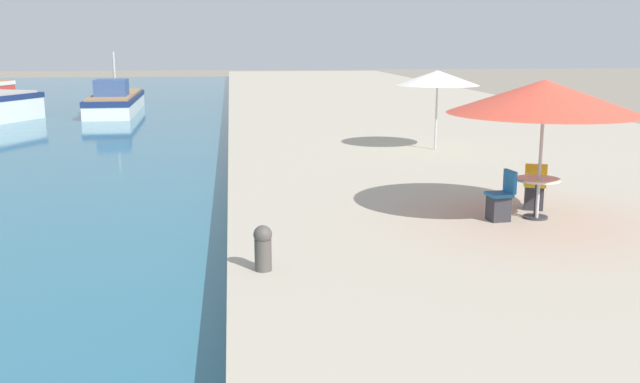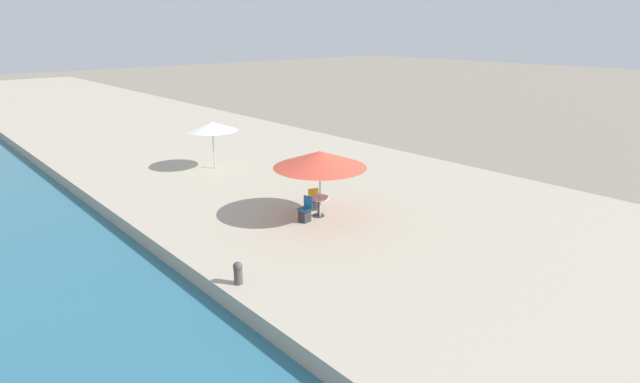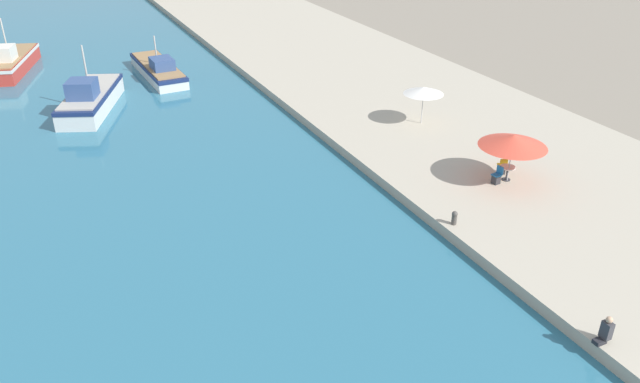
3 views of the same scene
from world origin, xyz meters
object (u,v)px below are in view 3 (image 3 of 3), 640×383
at_px(fishing_boat_near, 90,98).
at_px(fishing_boat_mid, 158,69).
at_px(cafe_umbrella_pink, 513,141).
at_px(cafe_table, 507,170).
at_px(fishing_boat_far, 10,62).
at_px(cafe_chair_left, 502,168).
at_px(cafe_chair_right, 497,178).
at_px(cafe_umbrella_white, 424,90).
at_px(person_at_quay, 605,331).
at_px(mooring_bollard, 454,217).

height_order(fishing_boat_near, fishing_boat_mid, fishing_boat_near).
relative_size(fishing_boat_mid, cafe_umbrella_pink, 2.65).
distance_m(fishing_boat_mid, cafe_table, 29.17).
distance_m(fishing_boat_far, cafe_table, 39.76).
bearing_deg(fishing_boat_mid, cafe_chair_left, -67.84).
bearing_deg(fishing_boat_far, cafe_table, -39.10).
height_order(cafe_table, cafe_chair_right, cafe_chair_right).
relative_size(cafe_umbrella_white, cafe_table, 3.08).
bearing_deg(person_at_quay, cafe_chair_left, 64.61).
relative_size(fishing_boat_near, cafe_chair_left, 9.26).
xyz_separation_m(cafe_table, mooring_bollard, (-5.07, -2.42, -0.18)).
relative_size(cafe_table, mooring_bollard, 1.22).
distance_m(fishing_boat_mid, mooring_bollard, 29.92).
distance_m(fishing_boat_near, cafe_chair_right, 27.06).
distance_m(cafe_umbrella_white, person_at_quay, 20.30).
xyz_separation_m(fishing_boat_near, cafe_umbrella_white, (17.90, -12.82, 1.78)).
relative_size(fishing_boat_mid, cafe_chair_left, 9.87).
relative_size(fishing_boat_near, cafe_chair_right, 9.26).
bearing_deg(person_at_quay, cafe_chair_right, 67.30).
height_order(cafe_table, person_at_quay, person_at_quay).
distance_m(fishing_boat_far, cafe_umbrella_white, 33.44).
xyz_separation_m(fishing_boat_near, person_at_quay, (12.09, -32.20, 0.12)).
distance_m(fishing_boat_mid, cafe_chair_right, 28.97).
bearing_deg(fishing_boat_far, fishing_boat_near, -51.83).
bearing_deg(cafe_chair_right, cafe_umbrella_white, -14.92).
bearing_deg(cafe_umbrella_white, cafe_chair_right, -98.49).
bearing_deg(cafe_chair_left, cafe_umbrella_pink, -89.15).
xyz_separation_m(fishing_boat_near, cafe_chair_right, (16.63, -21.35, -0.01)).
distance_m(cafe_umbrella_pink, cafe_chair_right, 2.01).
xyz_separation_m(cafe_umbrella_pink, person_at_quay, (-5.23, -10.81, -1.76)).
xyz_separation_m(fishing_boat_far, cafe_chair_left, (22.09, -32.54, 0.03)).
relative_size(cafe_table, cafe_chair_right, 0.88).
relative_size(fishing_boat_far, cafe_chair_left, 9.38).
xyz_separation_m(cafe_table, person_at_quay, (-5.26, -10.93, -0.08)).
distance_m(cafe_chair_right, mooring_bollard, 4.94).
bearing_deg(fishing_boat_far, cafe_chair_right, -40.04).
bearing_deg(fishing_boat_mid, cafe_umbrella_pink, -68.99).
relative_size(fishing_boat_far, person_at_quay, 8.24).
height_order(cafe_table, cafe_chair_left, cafe_chair_left).
height_order(fishing_boat_mid, cafe_chair_left, fishing_boat_mid).
bearing_deg(cafe_umbrella_pink, fishing_boat_far, 123.19).
height_order(cafe_umbrella_pink, cafe_umbrella_white, cafe_umbrella_pink).
bearing_deg(fishing_boat_near, person_at_quay, -46.67).
relative_size(cafe_table, person_at_quay, 0.77).
bearing_deg(fishing_boat_near, cafe_umbrella_white, -12.85).
distance_m(cafe_table, person_at_quay, 12.13).
bearing_deg(fishing_boat_mid, fishing_boat_far, 146.03).
relative_size(fishing_boat_far, cafe_umbrella_white, 3.47).
height_order(cafe_chair_right, person_at_quay, person_at_quay).
bearing_deg(cafe_chair_left, mooring_bollard, -129.37).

